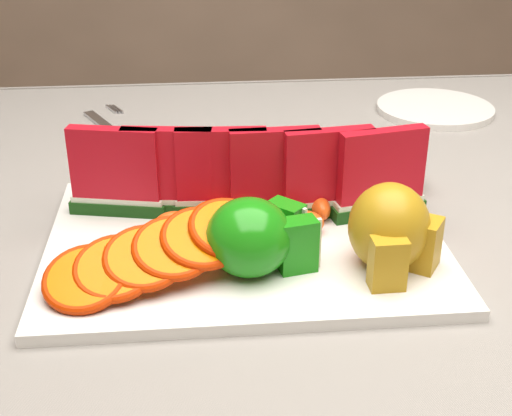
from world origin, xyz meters
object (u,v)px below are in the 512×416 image
Objects in this scene: apple_cluster at (256,237)px; pear_cluster at (391,230)px; fork at (110,127)px; side_plate at (435,108)px; platter at (245,242)px.

apple_cluster is 0.13m from pear_cluster.
pear_cluster reaches higher than apple_cluster.
pear_cluster is 0.55× the size of fork.
apple_cluster is 0.56m from side_plate.
apple_cluster is 0.49× the size of side_plate.
fork is at bearing 112.63° from apple_cluster.
pear_cluster is at bearing -3.55° from apple_cluster.
apple_cluster is at bearing -67.37° from fork.
apple_cluster is at bearing -125.15° from side_plate.
side_plate is 1.27× the size of fork.
platter is 0.40m from fork.
pear_cluster is 0.51m from side_plate.
apple_cluster reaches higher than fork.
side_plate is 0.50m from fork.
pear_cluster is (0.13, -0.07, 0.04)m from platter.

